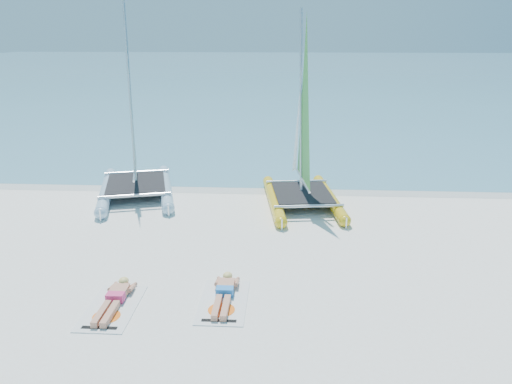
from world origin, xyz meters
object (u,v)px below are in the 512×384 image
(sunbather_a, at_px, (115,298))
(sunbather_b, at_px, (224,292))
(catamaran_blue, at_px, (132,136))
(towel_b, at_px, (223,302))
(towel_a, at_px, (112,308))
(catamaran_yellow, at_px, (301,141))

(sunbather_a, height_order, sunbather_b, same)
(sunbather_a, relative_size, sunbather_b, 1.00)
(sunbather_b, bearing_deg, catamaran_blue, 119.56)
(towel_b, bearing_deg, sunbather_b, 90.00)
(towel_a, bearing_deg, towel_b, 9.48)
(catamaran_yellow, bearing_deg, sunbather_a, -127.27)
(towel_a, distance_m, sunbather_b, 2.35)
(towel_b, relative_size, sunbather_b, 1.07)
(catamaran_yellow, distance_m, towel_b, 7.35)
(sunbather_a, xyz_separation_m, sunbather_b, (2.27, 0.38, 0.00))
(towel_a, relative_size, towel_b, 1.00)
(catamaran_blue, distance_m, catamaran_yellow, 5.72)
(towel_b, bearing_deg, sunbather_a, -175.28)
(catamaran_yellow, bearing_deg, catamaran_blue, 169.76)
(catamaran_yellow, bearing_deg, towel_b, -111.88)
(catamaran_yellow, bearing_deg, towel_a, -126.60)
(towel_a, relative_size, sunbather_b, 1.07)
(catamaran_yellow, relative_size, sunbather_b, 3.70)
(catamaran_yellow, height_order, towel_a, catamaran_yellow)
(towel_b, bearing_deg, towel_a, -170.52)
(catamaran_yellow, height_order, sunbather_b, catamaran_yellow)
(towel_a, height_order, sunbather_b, sunbather_b)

